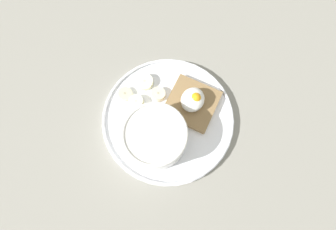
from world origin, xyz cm
name	(u,v)px	position (x,y,z in cm)	size (l,w,h in cm)	color
ground_plane	(168,121)	(0.00, 0.00, 1.00)	(120.00, 120.00, 2.00)	gray
plate	(168,118)	(0.00, 0.00, 2.80)	(26.47, 26.47, 1.60)	white
oatmeal_bowl	(156,137)	(-5.21, -0.08, 6.38)	(11.62, 11.62, 6.53)	white
toast_slice	(192,103)	(4.64, -3.04, 3.75)	(9.58, 9.58, 1.34)	olive
poached_egg	(193,99)	(4.67, -3.10, 5.97)	(5.12, 4.48, 3.45)	white
banana_slice_front	(145,82)	(4.73, 7.68, 3.65)	(4.69, 4.62, 1.51)	#F2F1C1
banana_slice_left	(125,94)	(0.54, 10.00, 3.65)	(4.24, 4.25, 1.56)	beige
banana_slice_back	(136,103)	(-0.22, 7.12, 3.73)	(3.03, 3.18, 1.68)	#F3F1C0
banana_slice_right	(158,94)	(3.45, 3.92, 3.74)	(3.67, 3.59, 1.61)	beige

